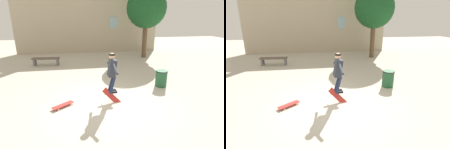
{
  "view_description": "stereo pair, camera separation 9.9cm",
  "coord_description": "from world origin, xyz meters",
  "views": [
    {
      "loc": [
        -0.76,
        -5.37,
        2.87
      ],
      "look_at": [
        0.25,
        0.21,
        1.01
      ],
      "focal_mm": 28.0,
      "sensor_mm": 36.0,
      "label": 1
    },
    {
      "loc": [
        -0.66,
        -5.39,
        2.87
      ],
      "look_at": [
        0.25,
        0.21,
        1.01
      ],
      "focal_mm": 28.0,
      "sensor_mm": 36.0,
      "label": 2
    }
  ],
  "objects": [
    {
      "name": "ground_plane",
      "position": [
        0.0,
        0.0,
        0.0
      ],
      "size": [
        40.0,
        40.0,
        0.0
      ],
      "primitive_type": "plane",
      "color": "beige"
    },
    {
      "name": "building_backdrop",
      "position": [
        -0.01,
        9.79,
        2.36
      ],
      "size": [
        12.26,
        0.52,
        5.64
      ],
      "color": "#B7A88E",
      "rests_on": "ground_plane"
    },
    {
      "name": "tree_right",
      "position": [
        3.92,
        7.04,
        3.47
      ],
      "size": [
        2.78,
        2.78,
        4.88
      ],
      "color": "brown",
      "rests_on": "ground_plane"
    },
    {
      "name": "park_bench",
      "position": [
        -2.92,
        5.79,
        0.35
      ],
      "size": [
        1.67,
        0.53,
        0.49
      ],
      "rotation": [
        0.0,
        0.0,
        -0.09
      ],
      "color": "brown",
      "rests_on": "ground_plane"
    },
    {
      "name": "trash_bin",
      "position": [
        2.61,
        1.27,
        0.37
      ],
      "size": [
        0.53,
        0.53,
        0.71
      ],
      "color": "#235633",
      "rests_on": "ground_plane"
    },
    {
      "name": "skater",
      "position": [
        0.25,
        0.21,
        1.19
      ],
      "size": [
        0.32,
        1.42,
        1.41
      ],
      "rotation": [
        0.0,
        0.0,
        0.05
      ],
      "color": "#282D38"
    },
    {
      "name": "skateboard_flipping",
      "position": [
        0.24,
        0.18,
        0.18
      ],
      "size": [
        0.69,
        0.33,
        0.67
      ],
      "rotation": [
        0.0,
        0.0,
        -0.43
      ],
      "color": "red"
    },
    {
      "name": "skateboard_resting",
      "position": [
        -1.45,
        0.09,
        0.07
      ],
      "size": [
        0.73,
        0.62,
        0.08
      ],
      "rotation": [
        0.0,
        0.0,
        3.8
      ],
      "color": "red",
      "rests_on": "ground_plane"
    }
  ]
}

